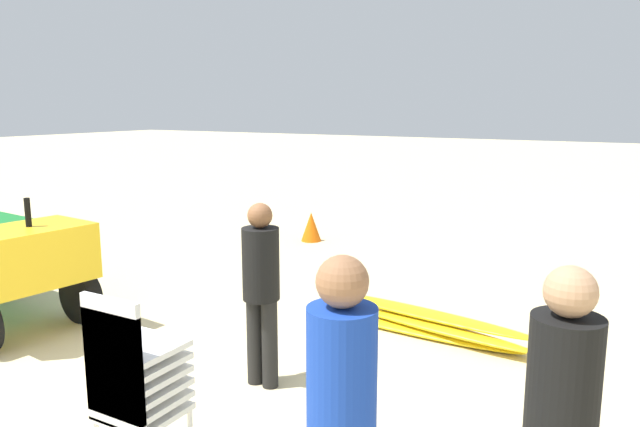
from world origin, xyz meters
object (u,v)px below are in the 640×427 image
lifeguard_near_left (341,417)px  lifeguard_near_center (261,283)px  surfboard_pile (424,323)px  lifeguard_far_right (560,424)px  traffic_cone_near (311,227)px  stacked_plastic_chairs (129,374)px

lifeguard_near_left → lifeguard_near_center: bearing=133.6°
surfboard_pile → lifeguard_near_left: (0.90, -3.65, 0.92)m
lifeguard_near_left → lifeguard_near_center: 2.51m
surfboard_pile → lifeguard_near_left: size_ratio=1.40×
lifeguard_far_right → traffic_cone_near: bearing=128.4°
surfboard_pile → stacked_plastic_chairs: bearing=-102.8°
stacked_plastic_chairs → traffic_cone_near: (-2.56, 6.63, -0.48)m
lifeguard_far_right → lifeguard_near_left: bearing=-151.2°
lifeguard_far_right → traffic_cone_near: (-5.10, 6.42, -0.75)m
lifeguard_far_right → traffic_cone_near: 8.23m
surfboard_pile → traffic_cone_near: traffic_cone_near is taller
lifeguard_near_left → lifeguard_near_center: (-1.73, 1.81, -0.11)m
stacked_plastic_chairs → lifeguard_near_left: lifeguard_near_left is taller
stacked_plastic_chairs → lifeguard_near_left: 1.71m
lifeguard_near_left → lifeguard_far_right: (0.87, 0.48, -0.03)m
surfboard_pile → lifeguard_near_center: lifeguard_near_center is taller
lifeguard_near_left → lifeguard_far_right: 0.99m
lifeguard_near_center → lifeguard_near_left: bearing=-46.4°
stacked_plastic_chairs → traffic_cone_near: 7.13m
stacked_plastic_chairs → lifeguard_near_center: size_ratio=0.79×
surfboard_pile → lifeguard_near_left: bearing=-76.2°
lifeguard_near_left → traffic_cone_near: size_ratio=3.41×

